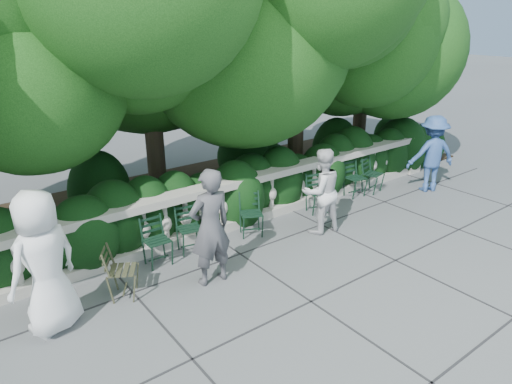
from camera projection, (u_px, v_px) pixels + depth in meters
ground at (292, 264)px, 7.74m from camera, size 90.00×90.00×0.00m
balustrade at (231, 205)px, 8.90m from camera, size 12.00×0.44×1.00m
shrub_hedge at (201, 208)px, 9.97m from camera, size 15.00×2.60×1.70m
tree_canopy at (217, 14)px, 9.06m from camera, size 15.04×6.52×6.78m
chair_a at (163, 268)px, 7.62m from camera, size 0.45×0.49×0.84m
chair_b at (194, 255)px, 8.04m from camera, size 0.52×0.55×0.84m
chair_c at (253, 238)px, 8.63m from camera, size 0.60×0.62×0.84m
chair_d at (320, 214)px, 9.66m from camera, size 0.55×0.58×0.84m
chair_e at (377, 193)px, 10.82m from camera, size 0.53×0.56×0.84m
chair_f at (358, 198)px, 10.53m from camera, size 0.47×0.51×0.84m
chair_weathered at (135, 295)px, 6.87m from camera, size 0.64×0.62×0.84m
person_businessman at (44, 263)px, 5.82m from camera, size 1.13×0.96×1.97m
person_woman_grey at (210, 228)px, 6.90m from camera, size 0.70×0.47×1.88m
person_casual_man at (321, 191)px, 8.62m from camera, size 0.91×0.76×1.66m
person_older_blue at (432, 154)px, 10.70m from camera, size 1.34×1.10×1.81m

